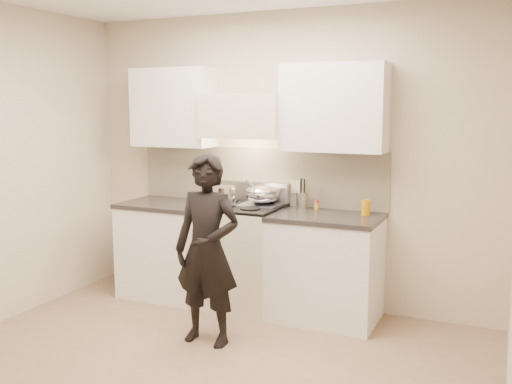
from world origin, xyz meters
TOP-DOWN VIEW (x-y plane):
  - ground_plane at (0.00, 0.00)m, footprint 4.00×4.00m
  - room_shell at (-0.06, 0.37)m, footprint 4.04×3.54m
  - stove at (-0.30, 1.42)m, footprint 0.76×0.65m
  - counter_right at (0.53, 1.43)m, footprint 0.92×0.67m
  - counter_left at (-1.08, 1.43)m, footprint 0.82×0.67m
  - wok at (-0.11, 1.52)m, footprint 0.32×0.39m
  - stock_pot at (-0.42, 1.32)m, footprint 0.34×0.32m
  - utensil_crock at (0.23, 1.64)m, footprint 0.10×0.10m
  - spice_jar at (0.38, 1.62)m, footprint 0.04×0.04m
  - oil_glass at (0.84, 1.55)m, footprint 0.08×0.08m
  - person at (-0.16, 0.56)m, footprint 0.54×0.36m

SIDE VIEW (x-z plane):
  - ground_plane at x=0.00m, z-range 0.00..0.00m
  - counter_right at x=0.53m, z-range 0.00..0.92m
  - counter_left at x=-1.08m, z-range 0.00..0.92m
  - stove at x=-0.30m, z-range 0.00..0.95m
  - person at x=-0.16m, z-range 0.00..1.48m
  - spice_jar at x=0.38m, z-range 0.92..1.01m
  - oil_glass at x=0.84m, z-range 0.92..1.05m
  - utensil_crock at x=0.23m, z-range 0.87..1.14m
  - stock_pot at x=-0.42m, z-range 0.96..1.12m
  - wok at x=-0.11m, z-range 0.92..1.17m
  - room_shell at x=-0.06m, z-range 0.25..2.95m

